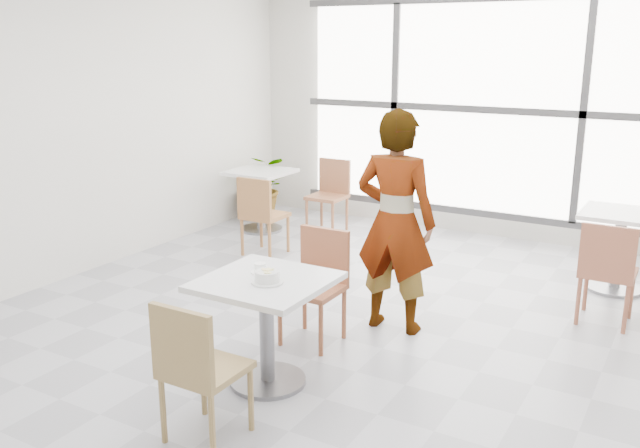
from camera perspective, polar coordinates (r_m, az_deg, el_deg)
The scene contains 16 objects.
floor at distance 5.41m, azimuth 1.62°, elevation -9.56°, with size 7.00×7.00×0.00m, color #9E9EA5.
wall_back at distance 8.20m, azimuth 13.68°, elevation 9.37°, with size 6.00×6.00×0.00m, color silver.
wall_left at distance 6.92m, azimuth -20.87°, elevation 7.83°, with size 7.00×7.00×0.00m, color silver.
window at distance 8.14m, azimuth 13.54°, elevation 9.34°, with size 4.60×0.07×2.52m.
main_table at distance 4.55m, azimuth -4.53°, elevation -7.32°, with size 0.80×0.80×0.75m.
chair_near at distance 3.96m, azimuth -10.39°, elevation -11.50°, with size 0.42×0.42×0.87m.
chair_far at distance 5.23m, azimuth -0.19°, elevation -4.52°, with size 0.42×0.42×0.87m.
oatmeal_bowl at distance 4.39m, azimuth -4.46°, elevation -4.43°, with size 0.21×0.21×0.09m.
coffee_cup at distance 4.58m, azimuth -5.02°, elevation -3.75°, with size 0.16×0.13×0.07m.
person at distance 5.34m, azimuth 6.36°, elevation 0.16°, with size 0.65×0.43×1.78m, color black.
bg_table_left at distance 8.31m, azimuth -5.02°, elevation 2.74°, with size 0.70×0.70×0.75m.
bg_table_right at distance 6.85m, azimuth 23.86°, elevation -1.21°, with size 0.70×0.70×0.75m.
bg_chair_left_near at distance 7.29m, azimuth -5.04°, elevation 1.10°, with size 0.42×0.42×0.87m.
bg_chair_left_far at distance 8.29m, azimuth 0.87°, elevation 2.86°, with size 0.42×0.42×0.87m.
bg_chair_right_near at distance 5.94m, azimuth 23.01°, elevation -3.35°, with size 0.42×0.42×0.87m.
plant_left at distance 8.90m, azimuth -4.89°, elevation 3.17°, with size 0.77×0.67×0.85m, color #4C7233.
Camera 1 is at (2.34, -4.32, 2.25)m, focal length 38.08 mm.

